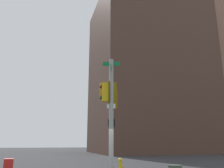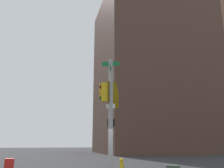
# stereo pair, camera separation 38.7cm
# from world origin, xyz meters

# --- Properties ---
(signal_pole_assembly) EXTENTS (1.88, 4.02, 6.28)m
(signal_pole_assembly) POSITION_xyz_m (0.49, 1.41, 4.15)
(signal_pole_assembly) COLOR gray
(signal_pole_assembly) RESTS_ON ground_plane
(fire_hydrant) EXTENTS (0.34, 0.26, 0.87)m
(fire_hydrant) POSITION_xyz_m (1.71, 3.56, 0.47)
(fire_hydrant) COLOR gold
(fire_hydrant) RESTS_ON ground_plane
(building_brick_nearside) EXTENTS (21.63, 21.22, 54.82)m
(building_brick_nearside) POSITION_xyz_m (23.36, 36.16, 27.41)
(building_brick_nearside) COLOR #845B47
(building_brick_nearside) RESTS_ON ground_plane
(building_brick_midblock) EXTENTS (21.44, 18.68, 31.36)m
(building_brick_midblock) POSITION_xyz_m (17.01, 31.32, 15.68)
(building_brick_midblock) COLOR #4C3328
(building_brick_midblock) RESTS_ON ground_plane
(building_glass_tower) EXTENTS (26.06, 33.55, 67.59)m
(building_glass_tower) POSITION_xyz_m (40.85, 42.99, 33.79)
(building_glass_tower) COLOR #9EC6C1
(building_glass_tower) RESTS_ON ground_plane
(building_brick_farside) EXTENTS (19.14, 18.65, 44.19)m
(building_brick_farside) POSITION_xyz_m (39.11, 37.10, 22.10)
(building_brick_farside) COLOR brown
(building_brick_farside) RESTS_ON ground_plane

